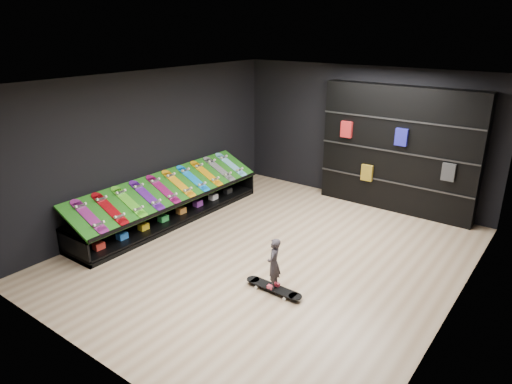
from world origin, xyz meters
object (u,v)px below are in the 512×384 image
Objects in this scene: child at (274,273)px; display_rack at (171,208)px; back_shelving at (398,150)px; floor_skateboard at (273,289)px.

display_rack is at bearing -125.83° from child.
display_rack is 1.35× the size of back_shelving.
child reaches higher than floor_skateboard.
child is (0.00, 0.00, 0.28)m from floor_skateboard.
child reaches higher than display_rack.
child is (3.27, -0.99, 0.08)m from display_rack.
display_rack is 3.41m from child.
floor_skateboard is at bearing -16.91° from display_rack.
child is at bearing -92.68° from back_shelving.
floor_skateboard is (3.27, -0.99, -0.20)m from display_rack.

